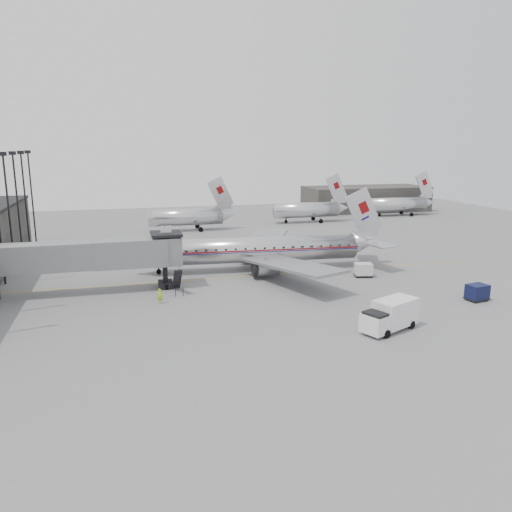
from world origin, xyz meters
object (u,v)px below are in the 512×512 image
Objects in this scene: service_van at (390,315)px; baggage_cart_white at (363,270)px; airliner at (261,249)px; baggage_cart_navy at (477,292)px; ramp_worker at (160,296)px.

baggage_cart_white is at bearing 46.45° from service_van.
airliner is at bearing 161.61° from baggage_cart_white.
baggage_cart_navy is 0.99× the size of baggage_cart_white.
service_van is 14.39m from baggage_cart_navy.
airliner is 13.61× the size of baggage_cart_white.
ramp_worker is (-13.96, -11.24, -1.90)m from airliner.
service_van is 3.95× the size of ramp_worker.
baggage_cart_white is 25.67m from ramp_worker.
baggage_cart_navy is 33.29m from ramp_worker.
airliner is 5.49× the size of service_van.
airliner is at bearing 124.53° from baggage_cart_navy.
service_van is 2.51× the size of baggage_cart_navy.
service_van is at bearing -96.84° from baggage_cart_white.
baggage_cart_navy is at bearing -1.88° from service_van.
service_van is at bearing -36.88° from ramp_worker.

